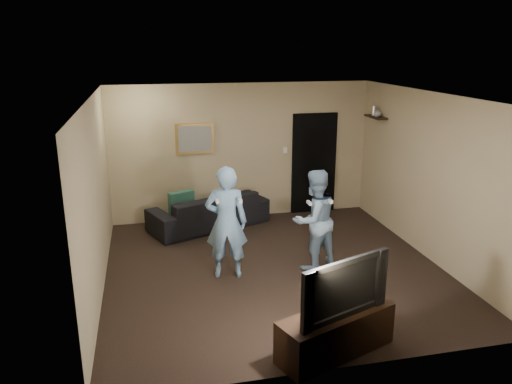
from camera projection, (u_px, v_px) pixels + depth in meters
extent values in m
plane|color=black|center=(274.00, 269.00, 7.61)|extent=(5.00, 5.00, 0.00)
cube|color=silver|center=(276.00, 96.00, 6.86)|extent=(5.00, 5.00, 0.04)
cube|color=tan|center=(242.00, 152.00, 9.57)|extent=(5.00, 0.04, 2.60)
cube|color=tan|center=(340.00, 256.00, 4.90)|extent=(5.00, 0.04, 2.60)
cube|color=tan|center=(96.00, 198.00, 6.71)|extent=(0.04, 5.00, 2.60)
cube|color=tan|center=(431.00, 177.00, 7.76)|extent=(0.04, 5.00, 2.60)
imported|color=black|center=(209.00, 210.00, 9.27)|extent=(2.36, 1.62, 0.64)
cube|color=#1A4E3E|center=(182.00, 204.00, 9.12)|extent=(0.49, 0.31, 0.47)
cube|color=olive|center=(195.00, 138.00, 9.27)|extent=(0.72, 0.05, 0.57)
cube|color=slate|center=(195.00, 139.00, 9.25)|extent=(0.62, 0.01, 0.47)
cube|color=black|center=(314.00, 164.00, 9.93)|extent=(0.90, 0.06, 2.00)
cube|color=silver|center=(285.00, 150.00, 9.73)|extent=(0.08, 0.02, 0.12)
cube|color=black|center=(376.00, 117.00, 9.22)|extent=(0.20, 0.60, 0.03)
imported|color=#9D9EA2|center=(378.00, 113.00, 9.14)|extent=(0.14, 0.14, 0.14)
cylinder|color=#B4B4B9|center=(374.00, 111.00, 9.29)|extent=(0.06, 0.06, 0.18)
cube|color=black|center=(336.00, 333.00, 5.48)|extent=(1.44, 0.90, 0.49)
imported|color=black|center=(338.00, 285.00, 5.31)|extent=(1.14, 0.56, 0.67)
imported|color=#76A3CE|center=(226.00, 222.00, 7.16)|extent=(0.67, 0.50, 1.67)
cube|color=white|center=(217.00, 201.00, 6.80)|extent=(0.04, 0.14, 0.04)
cube|color=white|center=(240.00, 201.00, 6.88)|extent=(0.05, 0.09, 0.05)
imported|color=#7C9AB4|center=(314.00, 220.00, 7.45)|extent=(0.90, 0.80, 1.54)
cube|color=white|center=(309.00, 203.00, 7.12)|extent=(0.04, 0.14, 0.04)
cube|color=white|center=(330.00, 201.00, 7.18)|extent=(0.05, 0.09, 0.05)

